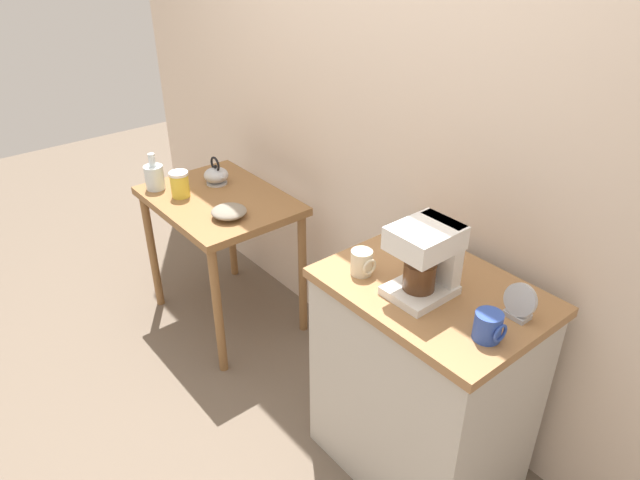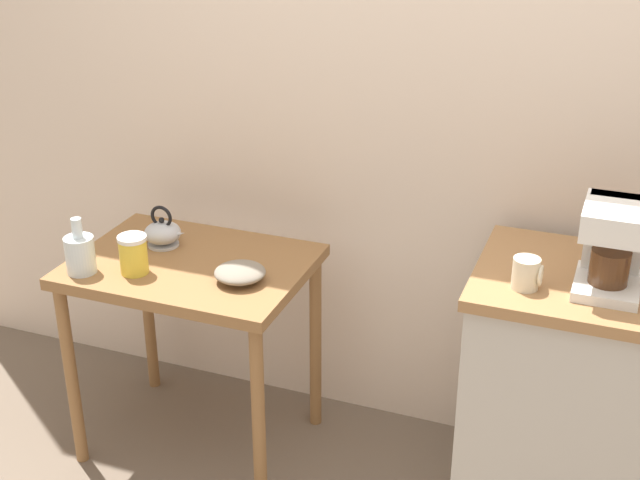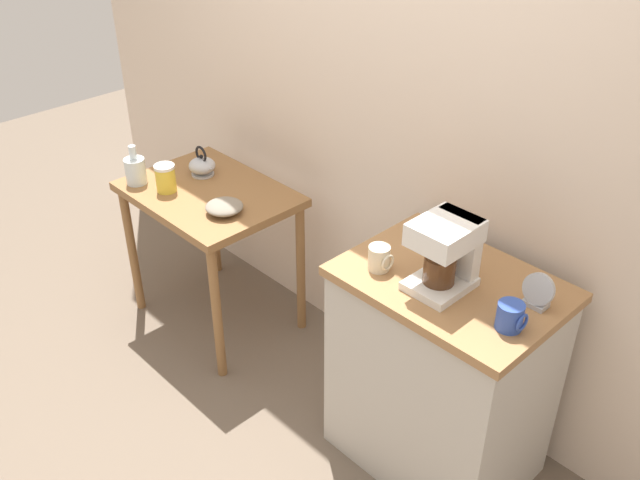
% 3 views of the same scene
% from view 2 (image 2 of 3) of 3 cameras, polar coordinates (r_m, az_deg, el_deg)
% --- Properties ---
extents(ground_plane, '(8.00, 8.00, 0.00)m').
position_cam_2_polar(ground_plane, '(3.22, 3.35, -14.91)').
color(ground_plane, '#6B5B4C').
extents(back_wall, '(4.40, 0.10, 2.80)m').
position_cam_2_polar(back_wall, '(2.94, 8.48, 11.60)').
color(back_wall, beige).
rests_on(back_wall, ground_plane).
extents(wooden_table, '(0.79, 0.59, 0.75)m').
position_cam_2_polar(wooden_table, '(3.04, -8.34, -3.15)').
color(wooden_table, olive).
rests_on(wooden_table, ground_plane).
extents(kitchen_counter, '(0.77, 0.56, 0.89)m').
position_cam_2_polar(kitchen_counter, '(2.90, 17.19, -10.29)').
color(kitchen_counter, '#BCB7AD').
rests_on(kitchen_counter, ground_plane).
extents(bowl_stoneware, '(0.17, 0.17, 0.05)m').
position_cam_2_polar(bowl_stoneware, '(2.83, -5.26, -2.14)').
color(bowl_stoneware, gray).
rests_on(bowl_stoneware, wooden_table).
extents(teakettle, '(0.16, 0.13, 0.15)m').
position_cam_2_polar(teakettle, '(3.11, -10.23, 0.47)').
color(teakettle, '#B2B5BA').
rests_on(teakettle, wooden_table).
extents(glass_carafe_vase, '(0.10, 0.10, 0.19)m').
position_cam_2_polar(glass_carafe_vase, '(2.97, -15.42, -0.84)').
color(glass_carafe_vase, silver).
rests_on(glass_carafe_vase, wooden_table).
extents(canister_enamel, '(0.10, 0.10, 0.13)m').
position_cam_2_polar(canister_enamel, '(2.92, -12.11, -0.93)').
color(canister_enamel, gold).
rests_on(canister_enamel, wooden_table).
extents(coffee_maker, '(0.18, 0.22, 0.26)m').
position_cam_2_polar(coffee_maker, '(2.57, 18.64, -0.13)').
color(coffee_maker, white).
rests_on(coffee_maker, kitchen_counter).
extents(mug_small_cream, '(0.08, 0.08, 0.09)m').
position_cam_2_polar(mug_small_cream, '(2.55, 13.36, -2.14)').
color(mug_small_cream, beige).
rests_on(mug_small_cream, kitchen_counter).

